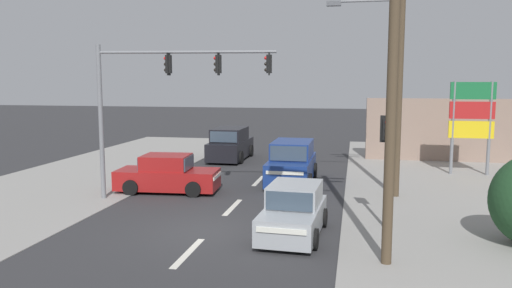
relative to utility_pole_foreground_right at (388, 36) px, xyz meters
The scene contains 16 objects.
ground_plane 7.84m from the utility_pole_foreground_right, 160.61° to the left, with size 140.00×140.00×0.00m, color #303033.
lane_dash_near 7.63m from the utility_pole_foreground_right, behind, with size 0.20×2.40×0.01m, color silver.
lane_dash_mid 9.01m from the utility_pole_foreground_right, 136.72° to the left, with size 0.20×2.40×0.01m, color silver.
lane_dash_far 12.41m from the utility_pole_foreground_right, 117.46° to the left, with size 0.20×2.40×0.01m, color silver.
kerb_right_verge 7.87m from the utility_pole_foreground_right, 44.10° to the left, with size 10.00×44.00×0.02m, color gray.
kerb_left_verge 15.82m from the utility_pole_foreground_right, 156.92° to the left, with size 8.00×40.00×0.02m, color gray.
utility_pole_foreground_right is the anchor object (origin of this frame).
utility_pole_midground_right 7.76m from the utility_pole_foreground_right, 84.09° to the left, with size 3.78×0.28×10.71m.
traffic_signal_mast 9.78m from the utility_pole_foreground_right, 146.16° to the left, with size 6.85×1.09×6.00m.
pedestal_signal_right_kerb 4.66m from the utility_pole_foreground_right, 85.70° to the left, with size 0.44×0.30×3.56m.
shopping_plaza_sign 14.43m from the utility_pole_foreground_right, 70.00° to the left, with size 2.10×0.16×4.60m.
shopfront_wall_far 19.15m from the utility_pole_foreground_right, 71.62° to the left, with size 12.00×1.00×3.60m, color gray.
suv_receding_far 11.41m from the utility_pole_foreground_right, 109.93° to the left, with size 2.07×4.54×1.90m.
sedan_crossing_left 11.89m from the utility_pole_foreground_right, 141.02° to the left, with size 4.34×2.12×1.56m.
suv_oncoming_near 18.18m from the utility_pole_foreground_right, 116.88° to the left, with size 2.06×4.54×1.90m.
hatchback_oncoming_mid 5.91m from the utility_pole_foreground_right, 141.79° to the left, with size 1.92×3.71×1.53m.
Camera 1 is at (4.36, -14.41, 4.63)m, focal length 35.00 mm.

